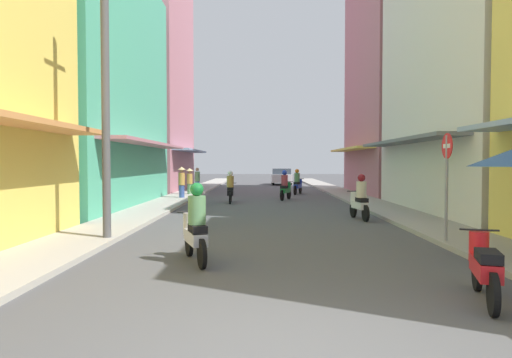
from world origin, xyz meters
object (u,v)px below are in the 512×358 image
Objects in this scene: motorbike_white at (360,199)px; pedestrian_far at (197,180)px; motorbike_red at (484,266)px; parked_car at (281,176)px; motorbike_black at (230,189)px; pedestrian_midway at (190,180)px; pedestrian_crossing at (182,181)px; utility_pole at (105,92)px; street_sign_no_entry at (447,173)px; motorbike_silver at (195,227)px; motorbike_green at (285,187)px; motorbike_blue at (298,183)px.

pedestrian_far is at bearing 118.42° from motorbike_white.
motorbike_red is 0.43× the size of parked_car.
motorbike_black is at bearing 106.26° from motorbike_red.
pedestrian_midway is 2.81m from pedestrian_crossing.
utility_pole reaches higher than street_sign_no_entry.
street_sign_no_entry is (8.14, -0.47, -1.96)m from utility_pole.
motorbike_silver is at bearing -95.45° from parked_car.
motorbike_silver is at bearing -99.53° from motorbike_green.
street_sign_no_entry reaches higher than motorbike_silver.
parked_car is at bearing 62.81° from pedestrian_far.
motorbike_green is at bearing 33.02° from motorbike_black.
motorbike_green is at bearing 104.13° from motorbike_white.
motorbike_blue is (-1.10, 12.95, 0.00)m from motorbike_white.
pedestrian_crossing reaches higher than motorbike_black.
motorbike_green is at bearing 68.62° from utility_pole.
motorbike_red is (-0.24, -9.37, -0.20)m from motorbike_white.
parked_car is (0.52, 17.05, 0.04)m from motorbike_green.
motorbike_green is 17.85m from motorbike_red.
pedestrian_far is at bearing 87.85° from pedestrian_midway.
motorbike_black reaches higher than motorbike_red.
street_sign_no_entry is (8.55, -13.57, 0.73)m from pedestrian_crossing.
motorbike_green is 1.05× the size of pedestrian_far.
pedestrian_midway is (-5.51, 2.94, 0.22)m from motorbike_green.
motorbike_green is at bearing 96.03° from motorbike_red.
street_sign_no_entry reaches higher than motorbike_white.
motorbike_red is 1.07× the size of pedestrian_midway.
motorbike_white is 8.20m from motorbike_black.
utility_pole is (-6.08, -17.53, 2.97)m from motorbike_blue.
street_sign_no_entry reaches higher than pedestrian_midway.
motorbike_silver is 1.05× the size of pedestrian_far.
pedestrian_far is (-2.85, 20.78, 0.12)m from motorbike_silver.
pedestrian_far is at bearing 134.46° from motorbike_green.
motorbike_silver is 13.47m from motorbike_black.
parked_car is (3.08, 32.32, 0.04)m from motorbike_silver.
motorbike_green is 1.06× the size of pedestrian_midway.
pedestrian_midway is (-2.94, 18.21, 0.22)m from motorbike_silver.
motorbike_green and motorbike_blue have the same top height.
motorbike_black is at bearing 116.64° from street_sign_no_entry.
motorbike_blue is at bearing 92.23° from motorbike_red.
street_sign_no_entry reaches higher than parked_car.
pedestrian_far reaches higher than motorbike_green.
motorbike_green is 17.06m from parked_car.
utility_pole is (-5.08, -12.97, 2.97)m from motorbike_green.
motorbike_black is 1.03× the size of pedestrian_crossing.
pedestrian_crossing reaches higher than motorbike_white.
motorbike_white is 1.10× the size of pedestrian_far.
motorbike_silver is at bearing -100.21° from motorbike_blue.
pedestrian_midway is at bearing -92.15° from pedestrian_far.
parked_car is (3.29, 18.86, 0.04)m from motorbike_black.
pedestrian_far is at bearing -117.19° from parked_car.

